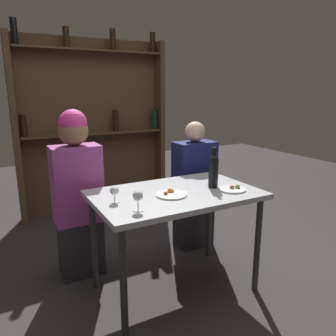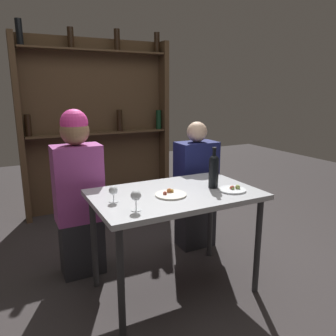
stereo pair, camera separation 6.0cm
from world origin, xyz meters
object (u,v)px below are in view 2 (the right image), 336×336
at_px(wine_glass_0, 136,196).
at_px(wine_glass_1, 113,191).
at_px(seated_person_left, 79,195).
at_px(wine_bottle, 214,170).
at_px(food_plate_1, 232,189).
at_px(seated_person_right, 196,189).
at_px(food_plate_0, 171,194).

distance_m(wine_glass_0, wine_glass_1, 0.22).
bearing_deg(seated_person_left, wine_glass_1, -78.71).
height_order(wine_bottle, seated_person_left, seated_person_left).
bearing_deg(food_plate_1, wine_glass_0, -175.93).
bearing_deg(food_plate_1, wine_glass_1, 169.11).
bearing_deg(food_plate_1, seated_person_right, 79.06).
bearing_deg(wine_glass_0, wine_glass_1, 108.37).
height_order(food_plate_1, seated_person_left, seated_person_left).
relative_size(wine_bottle, food_plate_0, 1.40).
xyz_separation_m(wine_bottle, wine_glass_0, (-0.67, -0.18, -0.05)).
bearing_deg(wine_bottle, wine_glass_0, -165.15).
bearing_deg(wine_bottle, seated_person_left, 145.90).
height_order(wine_glass_1, food_plate_0, wine_glass_1).
xyz_separation_m(wine_glass_1, food_plate_0, (0.38, -0.05, -0.06)).
height_order(wine_glass_0, seated_person_right, seated_person_right).
distance_m(wine_bottle, food_plate_0, 0.38).
bearing_deg(food_plate_1, seated_person_left, 142.99).
relative_size(wine_bottle, wine_glass_1, 2.83).
relative_size(wine_glass_1, seated_person_right, 0.09).
relative_size(wine_glass_1, seated_person_left, 0.08).
bearing_deg(seated_person_right, seated_person_left, 180.00).
xyz_separation_m(wine_bottle, food_plate_1, (0.08, -0.12, -0.13)).
distance_m(wine_glass_0, seated_person_left, 0.80).
bearing_deg(food_plate_0, seated_person_left, 129.37).
distance_m(wine_bottle, food_plate_1, 0.19).
relative_size(food_plate_0, seated_person_right, 0.18).
bearing_deg(food_plate_1, food_plate_0, 166.70).
bearing_deg(food_plate_0, wine_glass_1, 171.93).
xyz_separation_m(wine_bottle, food_plate_0, (-0.36, -0.02, -0.13)).
bearing_deg(seated_person_right, food_plate_0, -133.95).
xyz_separation_m(wine_glass_1, seated_person_left, (-0.11, 0.54, -0.17)).
bearing_deg(wine_glass_0, food_plate_1, 4.07).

